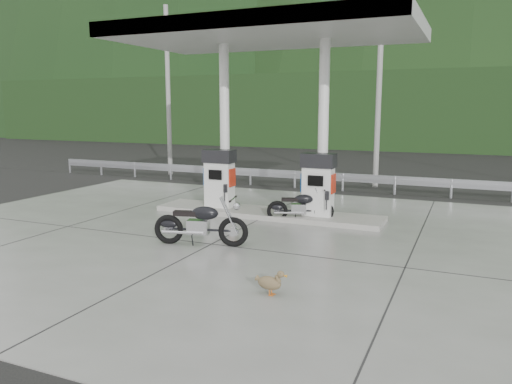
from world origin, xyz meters
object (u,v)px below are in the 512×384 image
at_px(gas_pump_left, 219,178).
at_px(motorcycle_right, 201,224).
at_px(motorcycle_left, 300,207).
at_px(duck, 269,283).
at_px(gas_pump_right, 318,185).

distance_m(gas_pump_left, motorcycle_right, 3.96).
height_order(motorcycle_left, motorcycle_right, motorcycle_right).
bearing_deg(gas_pump_left, motorcycle_right, -69.03).
bearing_deg(motorcycle_right, duck, -54.62).
bearing_deg(duck, motorcycle_right, 146.24).
bearing_deg(gas_pump_left, motorcycle_left, -6.77).
distance_m(gas_pump_right, duck, 6.09).
xyz_separation_m(gas_pump_right, motorcycle_right, (-1.80, -3.66, -0.54)).
relative_size(gas_pump_left, gas_pump_right, 1.00).
distance_m(gas_pump_left, motorcycle_left, 2.87).
distance_m(gas_pump_right, motorcycle_left, 0.82).
relative_size(gas_pump_left, motorcycle_left, 1.00).
bearing_deg(duck, gas_pump_right, 105.37).
relative_size(motorcycle_left, duck, 3.24).
bearing_deg(duck, gas_pump_left, 131.30).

